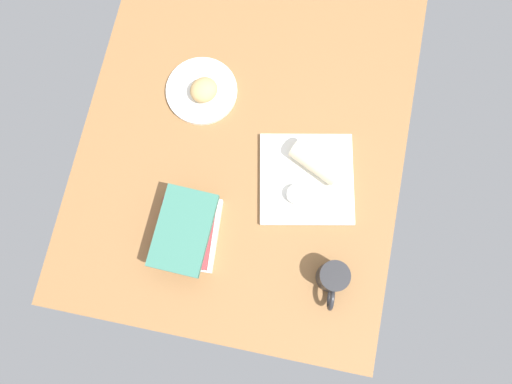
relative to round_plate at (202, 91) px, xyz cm
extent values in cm
cube|color=olive|center=(-11.99, -14.67, -2.70)|extent=(110.00, 90.00, 4.00)
cylinder|color=white|center=(0.00, 0.00, 0.00)|extent=(20.34, 20.34, 1.40)
ellipsoid|color=tan|center=(-0.96, -1.17, 3.30)|extent=(10.71, 10.67, 5.21)
cube|color=white|center=(-19.54, -33.96, 0.10)|extent=(29.94, 29.94, 1.60)
cylinder|color=silver|center=(-24.92, -32.01, 2.23)|extent=(5.35, 5.35, 2.66)
cylinder|color=#D15B2F|center=(-24.92, -32.01, 3.26)|extent=(4.39, 4.39, 0.40)
cylinder|color=beige|center=(-15.24, -35.52, 3.98)|extent=(11.77, 15.54, 6.15)
cube|color=silver|center=(-40.38, -6.55, 0.71)|extent=(20.47, 15.27, 2.82)
cube|color=#A53338|center=(-41.20, -5.40, 3.70)|extent=(18.17, 15.14, 3.15)
cube|color=#387260|center=(-40.88, -5.26, 6.61)|extent=(22.04, 14.18, 2.67)
cylinder|color=#262628|center=(-44.42, -44.95, 3.70)|extent=(7.78, 7.78, 8.79)
cylinder|color=olive|center=(-44.42, -44.95, 7.49)|extent=(6.38, 6.38, 0.40)
torus|color=#262628|center=(-49.75, -45.36, 3.70)|extent=(6.55, 1.69, 6.48)
camera|label=1|loc=(-54.73, -27.04, 132.59)|focal=35.01mm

